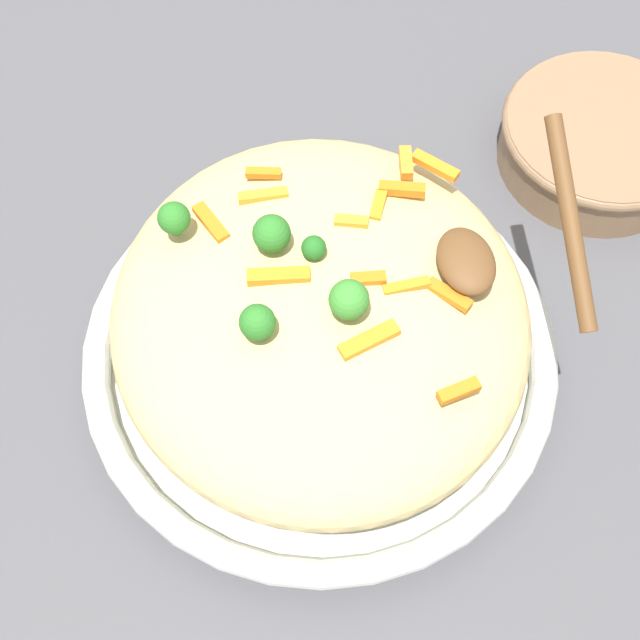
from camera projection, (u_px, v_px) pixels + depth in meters
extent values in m
plane|color=#4C4C51|center=(320.00, 370.00, 0.73)|extent=(2.40, 2.40, 0.00)
cylinder|color=silver|center=(320.00, 362.00, 0.72)|extent=(0.34, 0.34, 0.03)
torus|color=silver|center=(320.00, 349.00, 0.70)|extent=(0.37, 0.37, 0.02)
torus|color=black|center=(320.00, 346.00, 0.69)|extent=(0.36, 0.36, 0.00)
ellipsoid|color=#D1BA7A|center=(320.00, 315.00, 0.65)|extent=(0.33, 0.31, 0.10)
cube|color=orange|center=(263.00, 173.00, 0.66)|extent=(0.01, 0.03, 0.01)
cube|color=orange|center=(279.00, 276.00, 0.61)|extent=(0.02, 0.04, 0.01)
cube|color=orange|center=(378.00, 205.00, 0.65)|extent=(0.03, 0.02, 0.01)
cube|color=orange|center=(263.00, 195.00, 0.65)|extent=(0.01, 0.04, 0.01)
cube|color=orange|center=(459.00, 391.00, 0.57)|extent=(0.01, 0.03, 0.01)
cube|color=orange|center=(406.00, 162.00, 0.66)|extent=(0.03, 0.01, 0.01)
cube|color=orange|center=(449.00, 295.00, 0.61)|extent=(0.03, 0.03, 0.01)
cube|color=orange|center=(406.00, 286.00, 0.61)|extent=(0.01, 0.03, 0.01)
cube|color=orange|center=(351.00, 222.00, 0.63)|extent=(0.01, 0.03, 0.01)
cube|color=orange|center=(211.00, 222.00, 0.64)|extent=(0.04, 0.02, 0.01)
cube|color=orange|center=(368.00, 279.00, 0.61)|extent=(0.01, 0.03, 0.01)
cube|color=orange|center=(402.00, 189.00, 0.65)|extent=(0.02, 0.04, 0.01)
cube|color=orange|center=(435.00, 166.00, 0.66)|extent=(0.03, 0.03, 0.01)
cube|color=orange|center=(369.00, 340.00, 0.59)|extent=(0.02, 0.04, 0.01)
cylinder|color=#296820|center=(176.00, 228.00, 0.63)|extent=(0.01, 0.01, 0.01)
sphere|color=#2D7A28|center=(174.00, 218.00, 0.62)|extent=(0.02, 0.02, 0.02)
cylinder|color=#377928|center=(348.00, 311.00, 0.59)|extent=(0.01, 0.01, 0.01)
sphere|color=#3D8E33|center=(349.00, 300.00, 0.58)|extent=(0.03, 0.03, 0.03)
cylinder|color=#296820|center=(259.00, 332.00, 0.59)|extent=(0.01, 0.01, 0.01)
sphere|color=#2D7A28|center=(257.00, 322.00, 0.58)|extent=(0.02, 0.02, 0.02)
cylinder|color=#296820|center=(273.00, 245.00, 0.62)|extent=(0.01, 0.01, 0.01)
sphere|color=#2D7A28|center=(272.00, 233.00, 0.61)|extent=(0.03, 0.03, 0.03)
cylinder|color=#205B1C|center=(313.00, 255.00, 0.62)|extent=(0.01, 0.01, 0.00)
sphere|color=#236B23|center=(313.00, 248.00, 0.61)|extent=(0.02, 0.02, 0.02)
ellipsoid|color=brown|center=(466.00, 261.00, 0.61)|extent=(0.06, 0.04, 0.02)
cylinder|color=brown|center=(571.00, 223.00, 0.59)|extent=(0.14, 0.02, 0.07)
cylinder|color=#8C6B4C|center=(599.00, 142.00, 0.82)|extent=(0.18, 0.18, 0.05)
torus|color=#8C6B4C|center=(605.00, 128.00, 0.80)|extent=(0.19, 0.19, 0.01)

